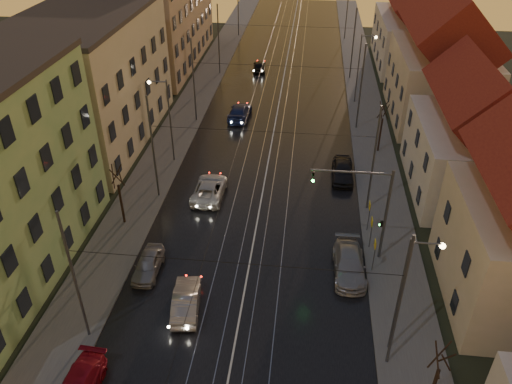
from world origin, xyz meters
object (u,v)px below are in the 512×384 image
(driving_car_3, at_px, (240,112))
(driving_car_4, at_px, (259,66))
(street_lamp_1, at_px, (407,286))
(traffic_light_mast, at_px, (372,203))
(driving_car_2, at_px, (209,189))
(parked_left_3, at_px, (148,264))
(parked_right_2, at_px, (343,170))
(driving_car_1, at_px, (186,300))
(street_lamp_2, at_px, (166,113))
(street_lamp_3, at_px, (362,62))
(parked_right_1, at_px, (349,264))

(driving_car_3, xyz_separation_m, driving_car_4, (0.55, 15.54, -0.06))
(street_lamp_1, bearing_deg, driving_car_3, 113.47)
(traffic_light_mast, bearing_deg, driving_car_3, 118.40)
(driving_car_2, relative_size, parked_left_3, 1.33)
(driving_car_3, relative_size, driving_car_4, 1.28)
(driving_car_2, xyz_separation_m, driving_car_4, (0.92, 31.21, -0.03))
(traffic_light_mast, xyz_separation_m, driving_car_3, (-11.99, 22.18, -3.84))
(parked_right_2, bearing_deg, driving_car_3, 133.81)
(driving_car_1, bearing_deg, parked_right_2, -128.93)
(street_lamp_2, height_order, driving_car_1, street_lamp_2)
(street_lamp_3, relative_size, parked_right_1, 1.57)
(street_lamp_1, xyz_separation_m, driving_car_4, (-12.55, 45.72, -4.19))
(driving_car_4, height_order, parked_left_3, driving_car_4)
(driving_car_1, relative_size, parked_right_1, 0.87)
(street_lamp_1, distance_m, driving_car_1, 13.27)
(driving_car_3, relative_size, parked_left_3, 1.33)
(traffic_light_mast, relative_size, driving_car_4, 1.77)
(street_lamp_3, height_order, driving_car_2, street_lamp_3)
(parked_left_3, relative_size, parked_right_2, 0.84)
(driving_car_1, height_order, parked_left_3, driving_car_1)
(street_lamp_2, xyz_separation_m, driving_car_1, (5.73, -18.24, -4.16))
(street_lamp_1, relative_size, driving_car_2, 1.54)
(street_lamp_1, relative_size, traffic_light_mast, 1.11)
(street_lamp_2, height_order, driving_car_4, street_lamp_2)
(street_lamp_3, distance_m, traffic_light_mast, 28.03)
(street_lamp_3, height_order, driving_car_4, street_lamp_3)
(parked_right_2, bearing_deg, traffic_light_mast, -82.80)
(street_lamp_3, height_order, driving_car_1, street_lamp_3)
(driving_car_3, height_order, parked_right_1, driving_car_3)
(driving_car_4, bearing_deg, parked_right_2, 105.83)
(traffic_light_mast, distance_m, driving_car_1, 13.53)
(parked_left_3, bearing_deg, parked_right_1, 5.05)
(street_lamp_2, bearing_deg, driving_car_1, -72.57)
(driving_car_4, bearing_deg, street_lamp_3, 137.38)
(driving_car_1, bearing_deg, street_lamp_3, -117.94)
(traffic_light_mast, xyz_separation_m, parked_right_2, (-1.21, 10.66, -3.81))
(street_lamp_1, xyz_separation_m, street_lamp_3, (0.00, 36.00, 0.00))
(street_lamp_1, relative_size, driving_car_4, 1.96)
(driving_car_1, height_order, parked_right_2, parked_right_2)
(driving_car_3, bearing_deg, driving_car_4, -89.65)
(traffic_light_mast, distance_m, driving_car_2, 14.49)
(street_lamp_3, height_order, driving_car_3, street_lamp_3)
(driving_car_4, relative_size, parked_right_1, 0.80)
(driving_car_2, bearing_deg, street_lamp_2, -48.29)
(street_lamp_3, xyz_separation_m, parked_right_2, (-2.32, -17.34, -4.09))
(traffic_light_mast, xyz_separation_m, parked_left_3, (-14.72, -3.17, -3.93))
(street_lamp_3, xyz_separation_m, driving_car_4, (-12.55, 9.72, -4.19))
(parked_left_3, bearing_deg, driving_car_2, 75.35)
(traffic_light_mast, height_order, driving_car_4, traffic_light_mast)
(driving_car_1, distance_m, parked_left_3, 4.54)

